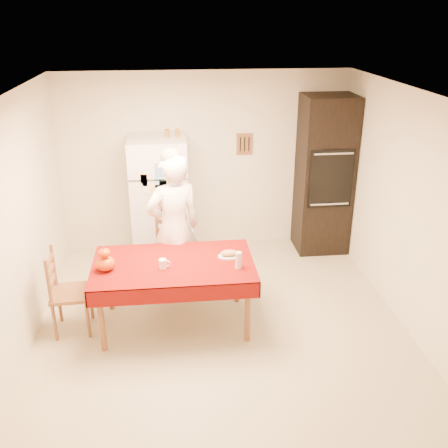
{
  "coord_description": "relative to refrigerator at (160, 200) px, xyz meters",
  "views": [
    {
      "loc": [
        -0.48,
        -4.5,
        3.22
      ],
      "look_at": [
        0.04,
        0.2,
        1.18
      ],
      "focal_mm": 40.0,
      "sensor_mm": 36.0,
      "label": 1
    }
  ],
  "objects": [
    {
      "name": "spice_jar_mid",
      "position": [
        0.13,
        0.05,
        0.9
      ],
      "size": [
        0.05,
        0.05,
        0.1
      ],
      "primitive_type": "cylinder",
      "color": "#925E1A",
      "rests_on": "refrigerator"
    },
    {
      "name": "bread_loaf",
      "position": [
        0.75,
        -1.61,
        -0.04
      ],
      "size": [
        0.18,
        0.1,
        0.06
      ],
      "primitive_type": "ellipsoid",
      "color": "tan",
      "rests_on": "bread_plate"
    },
    {
      "name": "pumpkin_upper",
      "position": [
        -0.54,
        -1.77,
        0.11
      ],
      "size": [
        0.12,
        0.12,
        0.09
      ],
      "primitive_type": "ellipsoid",
      "color": "#CE4004",
      "rests_on": "pumpkin_lower"
    },
    {
      "name": "chair_far",
      "position": [
        0.12,
        -0.86,
        -0.34
      ],
      "size": [
        0.5,
        0.48,
        0.95
      ],
      "rotation": [
        0.0,
        0.0,
        -0.21
      ],
      "color": "brown",
      "rests_on": "floor"
    },
    {
      "name": "bread_plate",
      "position": [
        0.75,
        -1.61,
        -0.08
      ],
      "size": [
        0.24,
        0.24,
        0.02
      ],
      "primitive_type": "cylinder",
      "color": "silver",
      "rests_on": "dining_table"
    },
    {
      "name": "wine_glass",
      "position": [
        0.82,
        -1.86,
        -0.0
      ],
      "size": [
        0.07,
        0.07,
        0.18
      ],
      "primitive_type": "cylinder",
      "color": "silver",
      "rests_on": "dining_table"
    },
    {
      "name": "oven_cabinet",
      "position": [
        2.28,
        0.05,
        0.25
      ],
      "size": [
        0.7,
        0.62,
        2.2
      ],
      "color": "black",
      "rests_on": "floor"
    },
    {
      "name": "coffee_mug",
      "position": [
        0.04,
        -1.79,
        -0.04
      ],
      "size": [
        0.08,
        0.08,
        0.1
      ],
      "primitive_type": "cylinder",
      "color": "white",
      "rests_on": "dining_table"
    },
    {
      "name": "spice_jar_right",
      "position": [
        0.27,
        0.05,
        0.9
      ],
      "size": [
        0.05,
        0.05,
        0.1
      ],
      "primitive_type": "cylinder",
      "color": "#905A1A",
      "rests_on": "refrigerator"
    },
    {
      "name": "pumpkin_lower",
      "position": [
        -0.54,
        -1.77,
        -0.01
      ],
      "size": [
        0.2,
        0.2,
        0.15
      ],
      "primitive_type": "ellipsoid",
      "color": "red",
      "rests_on": "dining_table"
    },
    {
      "name": "spice_jar_left",
      "position": [
        0.15,
        0.05,
        0.9
      ],
      "size": [
        0.05,
        0.05,
        0.1
      ],
      "primitive_type": "cylinder",
      "color": "brown",
      "rests_on": "refrigerator"
    },
    {
      "name": "room_shell",
      "position": [
        0.65,
        -1.88,
        0.77
      ],
      "size": [
        4.02,
        4.52,
        2.51
      ],
      "color": "beige",
      "rests_on": "ground"
    },
    {
      "name": "refrigerator",
      "position": [
        0.0,
        0.0,
        0.0
      ],
      "size": [
        0.75,
        0.74,
        1.7
      ],
      "color": "white",
      "rests_on": "floor"
    },
    {
      "name": "chair_left",
      "position": [
        -1.01,
        -1.66,
        -0.34
      ],
      "size": [
        0.42,
        0.44,
        0.95
      ],
      "rotation": [
        0.0,
        0.0,
        1.62
      ],
      "color": "brown",
      "rests_on": "floor"
    },
    {
      "name": "floor",
      "position": [
        0.65,
        -1.88,
        -0.85
      ],
      "size": [
        4.5,
        4.5,
        0.0
      ],
      "primitive_type": "plane",
      "color": "#C5B48E",
      "rests_on": "ground"
    },
    {
      "name": "seated_woman",
      "position": [
        0.17,
        -1.08,
        0.04
      ],
      "size": [
        0.75,
        0.61,
        1.78
      ],
      "primitive_type": "imported",
      "rotation": [
        0.0,
        0.0,
        3.46
      ],
      "color": "white",
      "rests_on": "floor"
    },
    {
      "name": "dining_table",
      "position": [
        0.15,
        -1.68,
        -0.16
      ],
      "size": [
        1.7,
        1.0,
        0.76
      ],
      "color": "brown",
      "rests_on": "floor"
    }
  ]
}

